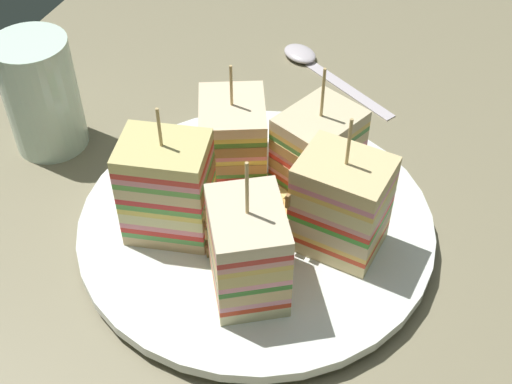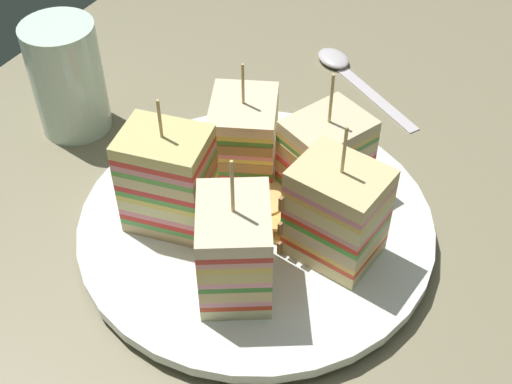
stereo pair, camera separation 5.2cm
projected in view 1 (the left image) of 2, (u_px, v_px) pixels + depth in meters
ground_plane at (256, 241)px, 56.23cm from camera, size 120.26×70.60×1.80cm
plate at (256, 225)px, 54.86cm from camera, size 28.20×28.20×1.73cm
sandwich_wedge_0 at (233, 137)px, 56.66cm from camera, size 7.99×7.43×10.15cm
sandwich_wedge_1 at (168, 189)px, 50.81cm from camera, size 6.02×7.24×11.65cm
sandwich_wedge_2 at (248, 251)px, 47.00cm from camera, size 8.01×7.50×11.97cm
sandwich_wedge_3 at (339, 209)px, 49.57cm from camera, size 5.79×6.99×11.94cm
sandwich_wedge_4 at (318, 150)px, 55.10cm from camera, size 7.85×7.11×11.23cm
chip_pile at (271, 204)px, 54.28cm from camera, size 7.76×6.43×2.19cm
salad_garnish at (156, 168)px, 57.81cm from camera, size 7.48×7.04×1.32cm
spoon at (311, 62)px, 72.62cm from camera, size 9.74×14.40×1.00cm
drinking_glass at (43, 102)px, 60.68cm from camera, size 6.55×6.55×10.71cm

